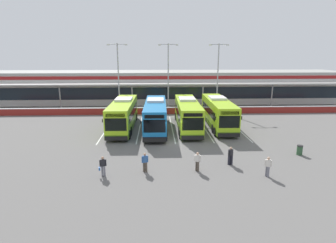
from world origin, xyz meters
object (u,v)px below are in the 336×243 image
(pedestrian_approaching_bus, at_px, (145,162))
(lamp_post_centre, at_px, (168,73))
(coach_bus_centre, at_px, (187,114))
(pedestrian_with_handbag, at_px, (103,166))
(pedestrian_in_dark_coat, at_px, (268,166))
(coach_bus_left_centre, at_px, (156,116))
(pedestrian_near_bin, at_px, (231,155))
(coach_bus_leftmost, at_px, (123,115))
(litter_bin, at_px, (300,150))
(lamp_post_east, at_px, (218,73))
(lamp_post_west, at_px, (118,73))
(coach_bus_right_centre, at_px, (218,113))
(pedestrian_child, at_px, (197,161))

(pedestrian_approaching_bus, bearing_deg, lamp_post_centre, 83.19)
(coach_bus_centre, xyz_separation_m, pedestrian_with_handbag, (-8.20, -14.08, -0.93))
(pedestrian_with_handbag, distance_m, pedestrian_in_dark_coat, 12.85)
(coach_bus_left_centre, height_order, lamp_post_centre, lamp_post_centre)
(pedestrian_in_dark_coat, relative_size, pedestrian_near_bin, 1.00)
(coach_bus_leftmost, xyz_separation_m, litter_bin, (17.78, -10.31, -1.32))
(pedestrian_with_handbag, height_order, litter_bin, pedestrian_with_handbag)
(coach_bus_left_centre, height_order, pedestrian_approaching_bus, coach_bus_left_centre)
(lamp_post_centre, bearing_deg, coach_bus_leftmost, -118.90)
(pedestrian_near_bin, relative_size, lamp_post_east, 0.15)
(pedestrian_in_dark_coat, distance_m, pedestrian_approaching_bus, 9.66)
(pedestrian_approaching_bus, bearing_deg, litter_bin, 12.72)
(pedestrian_in_dark_coat, bearing_deg, pedestrian_with_handbag, 177.16)
(coach_bus_leftmost, height_order, pedestrian_near_bin, coach_bus_leftmost)
(lamp_post_west, distance_m, lamp_post_east, 16.38)
(coach_bus_leftmost, xyz_separation_m, coach_bus_right_centre, (12.37, 0.68, 0.00))
(pedestrian_child, distance_m, lamp_post_east, 26.44)
(coach_bus_left_centre, xyz_separation_m, coach_bus_centre, (4.10, 0.66, 0.00))
(pedestrian_with_handbag, bearing_deg, litter_bin, 12.37)
(pedestrian_child, distance_m, litter_bin, 10.78)
(lamp_post_west, bearing_deg, pedestrian_child, -68.94)
(coach_bus_centre, xyz_separation_m, lamp_post_centre, (-1.97, 11.43, 4.50))
(pedestrian_in_dark_coat, bearing_deg, pedestrian_child, 166.86)
(lamp_post_west, xyz_separation_m, lamp_post_east, (16.37, 0.54, 0.00))
(coach_bus_leftmost, distance_m, lamp_post_east, 18.94)
(pedestrian_in_dark_coat, xyz_separation_m, litter_bin, (4.94, 4.53, -0.41))
(coach_bus_centre, bearing_deg, coach_bus_left_centre, -170.88)
(coach_bus_left_centre, relative_size, pedestrian_with_handbag, 7.52)
(coach_bus_leftmost, distance_m, pedestrian_with_handbag, 14.24)
(pedestrian_in_dark_coat, height_order, litter_bin, pedestrian_in_dark_coat)
(coach_bus_left_centre, distance_m, lamp_post_west, 13.78)
(coach_bus_right_centre, relative_size, litter_bin, 13.11)
(coach_bus_centre, bearing_deg, lamp_post_centre, 99.79)
(pedestrian_with_handbag, bearing_deg, lamp_post_east, 60.41)
(pedestrian_near_bin, height_order, lamp_post_west, lamp_post_west)
(coach_bus_leftmost, relative_size, lamp_post_centre, 1.11)
(litter_bin, bearing_deg, lamp_post_east, 98.62)
(coach_bus_centre, height_order, pedestrian_with_handbag, coach_bus_centre)
(pedestrian_with_handbag, bearing_deg, lamp_post_west, 94.29)
(coach_bus_centre, relative_size, litter_bin, 13.11)
(coach_bus_right_centre, xyz_separation_m, lamp_post_west, (-14.23, 10.11, 4.50))
(coach_bus_left_centre, distance_m, pedestrian_with_handbag, 14.07)
(coach_bus_leftmost, bearing_deg, pedestrian_in_dark_coat, -49.12)
(pedestrian_near_bin, bearing_deg, coach_bus_centre, 100.81)
(pedestrian_with_handbag, height_order, pedestrian_approaching_bus, same)
(pedestrian_with_handbag, bearing_deg, pedestrian_in_dark_coat, -2.84)
(pedestrian_with_handbag, distance_m, litter_bin, 18.20)
(coach_bus_left_centre, distance_m, coach_bus_right_centre, 8.38)
(pedestrian_with_handbag, height_order, lamp_post_centre, lamp_post_centre)
(litter_bin, bearing_deg, lamp_post_centre, 118.09)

